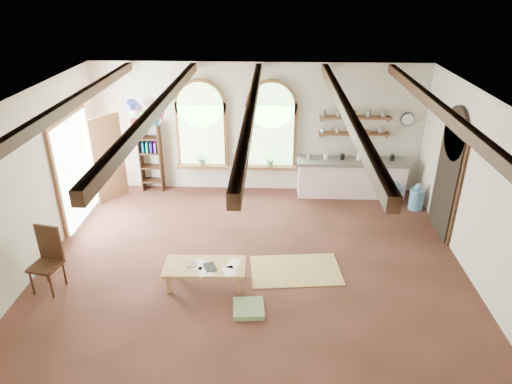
# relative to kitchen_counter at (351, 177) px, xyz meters

# --- Properties ---
(floor) EXTENTS (8.00, 8.00, 0.00)m
(floor) POSITION_rel_kitchen_counter_xyz_m (-2.30, -3.20, -0.48)
(floor) COLOR #582C24
(floor) RESTS_ON ground
(ceiling_beams) EXTENTS (6.20, 6.80, 0.18)m
(ceiling_beams) POSITION_rel_kitchen_counter_xyz_m (-2.30, -3.20, 2.62)
(ceiling_beams) COLOR #3B1F13
(ceiling_beams) RESTS_ON ceiling
(window_left) EXTENTS (1.30, 0.28, 2.20)m
(window_left) POSITION_rel_kitchen_counter_xyz_m (-3.70, 0.23, 1.16)
(window_left) COLOR brown
(window_left) RESTS_ON floor
(window_right) EXTENTS (1.30, 0.28, 2.20)m
(window_right) POSITION_rel_kitchen_counter_xyz_m (-2.00, 0.23, 1.16)
(window_right) COLOR brown
(window_right) RESTS_ON floor
(left_doorway) EXTENTS (0.10, 1.90, 2.50)m
(left_doorway) POSITION_rel_kitchen_counter_xyz_m (-6.25, -1.40, 0.67)
(left_doorway) COLOR brown
(left_doorway) RESTS_ON floor
(right_doorway) EXTENTS (0.10, 1.30, 2.40)m
(right_doorway) POSITION_rel_kitchen_counter_xyz_m (1.65, -1.70, 0.62)
(right_doorway) COLOR black
(right_doorway) RESTS_ON floor
(kitchen_counter) EXTENTS (2.68, 0.62, 0.94)m
(kitchen_counter) POSITION_rel_kitchen_counter_xyz_m (0.00, 0.00, 0.00)
(kitchen_counter) COLOR silver
(kitchen_counter) RESTS_ON floor
(wall_shelf_lower) EXTENTS (1.70, 0.24, 0.04)m
(wall_shelf_lower) POSITION_rel_kitchen_counter_xyz_m (0.00, 0.18, 1.07)
(wall_shelf_lower) COLOR brown
(wall_shelf_lower) RESTS_ON wall_back
(wall_shelf_upper) EXTENTS (1.70, 0.24, 0.04)m
(wall_shelf_upper) POSITION_rel_kitchen_counter_xyz_m (0.00, 0.18, 1.47)
(wall_shelf_upper) COLOR brown
(wall_shelf_upper) RESTS_ON wall_back
(wall_clock) EXTENTS (0.32, 0.04, 0.32)m
(wall_clock) POSITION_rel_kitchen_counter_xyz_m (1.25, 0.25, 1.42)
(wall_clock) COLOR black
(wall_clock) RESTS_ON wall_back
(bookshelf) EXTENTS (0.53, 0.32, 1.80)m
(bookshelf) POSITION_rel_kitchen_counter_xyz_m (-5.00, 0.12, 0.42)
(bookshelf) COLOR #3B1F13
(bookshelf) RESTS_ON floor
(coffee_table) EXTENTS (1.45, 0.70, 0.41)m
(coffee_table) POSITION_rel_kitchen_counter_xyz_m (-3.11, -3.80, -0.12)
(coffee_table) COLOR tan
(coffee_table) RESTS_ON floor
(side_chair) EXTENTS (0.55, 0.55, 1.18)m
(side_chair) POSITION_rel_kitchen_counter_xyz_m (-5.82, -4.02, -0.14)
(side_chair) COLOR #3B1F13
(side_chair) RESTS_ON floor
(floor_mat) EXTENTS (1.76, 1.19, 0.02)m
(floor_mat) POSITION_rel_kitchen_counter_xyz_m (-1.48, -3.31, -0.47)
(floor_mat) COLOR tan
(floor_mat) RESTS_ON floor
(floor_cushion) EXTENTS (0.55, 0.55, 0.09)m
(floor_cushion) POSITION_rel_kitchen_counter_xyz_m (-2.30, -4.47, -0.43)
(floor_cushion) COLOR gray
(floor_cushion) RESTS_ON floor
(water_jug_a) EXTENTS (0.34, 0.34, 0.65)m
(water_jug_a) POSITION_rel_kitchen_counter_xyz_m (1.45, -0.70, -0.20)
(water_jug_a) COLOR teal
(water_jug_a) RESTS_ON floor
(water_jug_b) EXTENTS (0.30, 0.30, 0.59)m
(water_jug_b) POSITION_rel_kitchen_counter_xyz_m (1.00, -0.43, -0.22)
(water_jug_b) COLOR teal
(water_jug_b) RESTS_ON floor
(balloon_cluster) EXTENTS (0.84, 0.87, 1.16)m
(balloon_cluster) POSITION_rel_kitchen_counter_xyz_m (-4.71, -0.89, 1.86)
(balloon_cluster) COLOR white
(balloon_cluster) RESTS_ON floor
(table_book) EXTENTS (0.17, 0.23, 0.02)m
(table_book) POSITION_rel_kitchen_counter_xyz_m (-3.42, -3.79, -0.06)
(table_book) COLOR olive
(table_book) RESTS_ON coffee_table
(tablet) EXTENTS (0.29, 0.33, 0.01)m
(tablet) POSITION_rel_kitchen_counter_xyz_m (-3.01, -3.85, -0.06)
(tablet) COLOR black
(tablet) RESTS_ON coffee_table
(potted_plant_left) EXTENTS (0.27, 0.23, 0.30)m
(potted_plant_left) POSITION_rel_kitchen_counter_xyz_m (-3.70, 0.12, 0.37)
(potted_plant_left) COLOR #598C4C
(potted_plant_left) RESTS_ON window_left
(potted_plant_right) EXTENTS (0.27, 0.23, 0.30)m
(potted_plant_right) POSITION_rel_kitchen_counter_xyz_m (-2.00, 0.12, 0.37)
(potted_plant_right) COLOR #598C4C
(potted_plant_right) RESTS_ON window_right
(shelf_cup_a) EXTENTS (0.12, 0.10, 0.10)m
(shelf_cup_a) POSITION_rel_kitchen_counter_xyz_m (-0.75, 0.18, 1.14)
(shelf_cup_a) COLOR white
(shelf_cup_a) RESTS_ON wall_shelf_lower
(shelf_cup_b) EXTENTS (0.10, 0.10, 0.09)m
(shelf_cup_b) POSITION_rel_kitchen_counter_xyz_m (-0.40, 0.18, 1.14)
(shelf_cup_b) COLOR beige
(shelf_cup_b) RESTS_ON wall_shelf_lower
(shelf_bowl_a) EXTENTS (0.22, 0.22, 0.05)m
(shelf_bowl_a) POSITION_rel_kitchen_counter_xyz_m (-0.05, 0.18, 1.12)
(shelf_bowl_a) COLOR beige
(shelf_bowl_a) RESTS_ON wall_shelf_lower
(shelf_bowl_b) EXTENTS (0.20, 0.20, 0.06)m
(shelf_bowl_b) POSITION_rel_kitchen_counter_xyz_m (0.30, 0.18, 1.12)
(shelf_bowl_b) COLOR #8C664C
(shelf_bowl_b) RESTS_ON wall_shelf_lower
(shelf_vase) EXTENTS (0.18, 0.18, 0.19)m
(shelf_vase) POSITION_rel_kitchen_counter_xyz_m (0.65, 0.18, 1.19)
(shelf_vase) COLOR slate
(shelf_vase) RESTS_ON wall_shelf_lower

